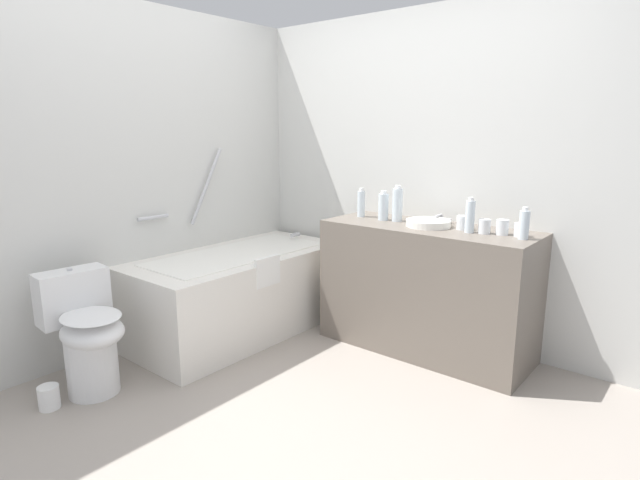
% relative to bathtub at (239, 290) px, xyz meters
% --- Properties ---
extents(ground_plane, '(4.06, 4.06, 0.00)m').
position_rel_bathtub_xyz_m(ground_plane, '(-0.67, -0.96, -0.32)').
color(ground_plane, '#9E9389').
extents(wall_back_tiled, '(3.46, 0.10, 2.31)m').
position_rel_bathtub_xyz_m(wall_back_tiled, '(-0.67, 0.44, 0.83)').
color(wall_back_tiled, silver).
rests_on(wall_back_tiled, ground_plane).
extents(wall_right_mirror, '(0.10, 3.11, 2.31)m').
position_rel_bathtub_xyz_m(wall_right_mirror, '(0.91, -0.96, 0.83)').
color(wall_right_mirror, silver).
rests_on(wall_right_mirror, ground_plane).
extents(bathtub, '(1.62, 0.78, 1.34)m').
position_rel_bathtub_xyz_m(bathtub, '(0.00, 0.00, 0.00)').
color(bathtub, white).
rests_on(bathtub, ground_plane).
extents(toilet, '(0.40, 0.56, 0.71)m').
position_rel_bathtub_xyz_m(toilet, '(-1.16, -0.01, 0.03)').
color(toilet, white).
rests_on(toilet, ground_plane).
extents(vanity_counter, '(0.55, 1.41, 0.86)m').
position_rel_bathtub_xyz_m(vanity_counter, '(0.59, -1.23, 0.11)').
color(vanity_counter, '#6B6056').
rests_on(vanity_counter, ground_plane).
extents(sink_basin, '(0.29, 0.29, 0.05)m').
position_rel_bathtub_xyz_m(sink_basin, '(0.58, -1.23, 0.56)').
color(sink_basin, white).
rests_on(sink_basin, vanity_counter).
extents(sink_faucet, '(0.10, 0.15, 0.06)m').
position_rel_bathtub_xyz_m(sink_faucet, '(0.76, -1.23, 0.57)').
color(sink_faucet, '#B8B8BD').
rests_on(sink_faucet, vanity_counter).
extents(water_bottle_0, '(0.06, 0.06, 0.22)m').
position_rel_bathtub_xyz_m(water_bottle_0, '(0.56, -1.52, 0.64)').
color(water_bottle_0, silver).
rests_on(water_bottle_0, vanity_counter).
extents(water_bottle_1, '(0.07, 0.07, 0.25)m').
position_rel_bathtub_xyz_m(water_bottle_1, '(0.62, -0.97, 0.66)').
color(water_bottle_1, silver).
rests_on(water_bottle_1, vanity_counter).
extents(water_bottle_2, '(0.07, 0.07, 0.21)m').
position_rel_bathtub_xyz_m(water_bottle_2, '(0.60, -0.87, 0.64)').
color(water_bottle_2, silver).
rests_on(water_bottle_2, vanity_counter).
extents(water_bottle_3, '(0.06, 0.06, 0.21)m').
position_rel_bathtub_xyz_m(water_bottle_3, '(0.62, -0.66, 0.64)').
color(water_bottle_3, silver).
rests_on(water_bottle_3, vanity_counter).
extents(water_bottle_4, '(0.06, 0.06, 0.19)m').
position_rel_bathtub_xyz_m(water_bottle_4, '(0.57, -1.84, 0.63)').
color(water_bottle_4, silver).
rests_on(water_bottle_4, vanity_counter).
extents(drinking_glass_0, '(0.07, 0.07, 0.09)m').
position_rel_bathtub_xyz_m(drinking_glass_0, '(0.62, -1.70, 0.59)').
color(drinking_glass_0, white).
rests_on(drinking_glass_0, vanity_counter).
extents(drinking_glass_1, '(0.08, 0.08, 0.09)m').
position_rel_bathtub_xyz_m(drinking_glass_1, '(0.62, -1.45, 0.59)').
color(drinking_glass_1, white).
rests_on(drinking_glass_1, vanity_counter).
extents(drinking_glass_2, '(0.07, 0.07, 0.09)m').
position_rel_bathtub_xyz_m(drinking_glass_2, '(0.59, -1.60, 0.59)').
color(drinking_glass_2, white).
rests_on(drinking_glass_2, vanity_counter).
extents(drinking_glass_3, '(0.07, 0.07, 0.08)m').
position_rel_bathtub_xyz_m(drinking_glass_3, '(0.64, -1.80, 0.58)').
color(drinking_glass_3, white).
rests_on(drinking_glass_3, vanity_counter).
extents(toilet_paper_roll, '(0.11, 0.11, 0.13)m').
position_rel_bathtub_xyz_m(toilet_paper_roll, '(-1.41, -0.02, -0.26)').
color(toilet_paper_roll, white).
rests_on(toilet_paper_roll, ground_plane).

